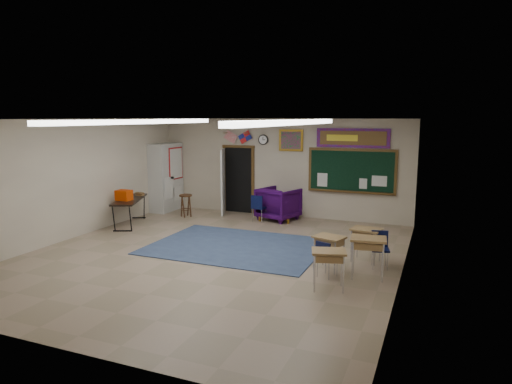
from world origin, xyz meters
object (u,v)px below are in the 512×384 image
at_px(folding_table, 130,211).
at_px(student_desk_front_left, 329,251).
at_px(wingback_armchair, 279,204).
at_px(student_desk_front_right, 366,243).
at_px(wooden_stool, 186,205).

bearing_deg(folding_table, student_desk_front_left, -38.35).
bearing_deg(student_desk_front_left, folding_table, -177.31).
bearing_deg(student_desk_front_left, wingback_armchair, 140.07).
height_order(student_desk_front_right, folding_table, folding_table).
xyz_separation_m(wingback_armchair, student_desk_front_right, (3.05, -3.10, -0.08)).
bearing_deg(student_desk_front_left, wooden_stool, 166.47).
bearing_deg(wooden_stool, wingback_armchair, 14.25).
bearing_deg(wingback_armchair, student_desk_front_right, 151.87).
height_order(student_desk_front_left, student_desk_front_right, student_desk_front_right).
bearing_deg(student_desk_front_right, wooden_stool, 167.75).
xyz_separation_m(student_desk_front_right, wooden_stool, (-5.83, 2.40, -0.05)).
xyz_separation_m(wingback_armchair, wooden_stool, (-2.78, -0.70, -0.13)).
bearing_deg(wingback_armchair, student_desk_front_left, 139.29).
relative_size(folding_table, wooden_stool, 2.78).
bearing_deg(wooden_stool, student_desk_front_right, -22.38).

